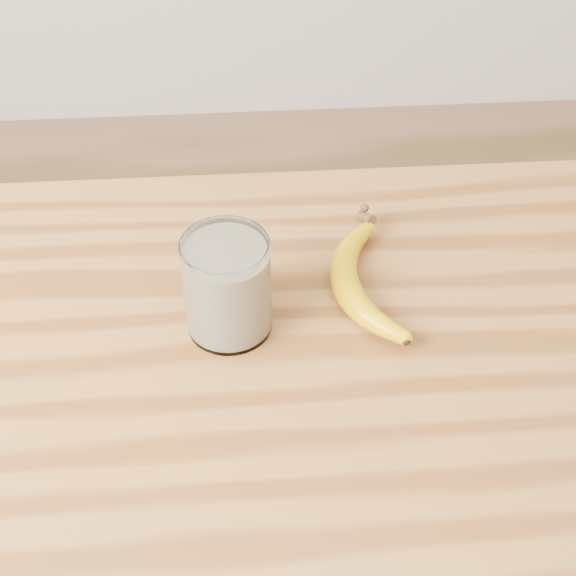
{
  "coord_description": "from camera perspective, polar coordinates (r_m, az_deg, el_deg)",
  "views": [
    {
      "loc": [
        0.11,
        -0.42,
        1.49
      ],
      "look_at": [
        0.15,
        0.16,
        0.93
      ],
      "focal_mm": 50.0,
      "sensor_mm": 36.0,
      "label": 1
    }
  ],
  "objects": [
    {
      "name": "table",
      "position": [
        0.84,
        -10.12,
        -16.07
      ],
      "size": [
        1.2,
        0.8,
        0.9
      ],
      "color": "#94602A",
      "rests_on": "ground"
    },
    {
      "name": "smoothie_glass",
      "position": [
        0.78,
        -4.33,
        0.07
      ],
      "size": [
        0.09,
        0.09,
        0.11
      ],
      "color": "white",
      "rests_on": "table"
    },
    {
      "name": "banana",
      "position": [
        0.84,
        4.03,
        0.33
      ],
      "size": [
        0.11,
        0.26,
        0.03
      ],
      "primitive_type": null,
      "rotation": [
        0.0,
        0.0,
        0.08
      ],
      "color": "#CA9F01",
      "rests_on": "table"
    }
  ]
}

